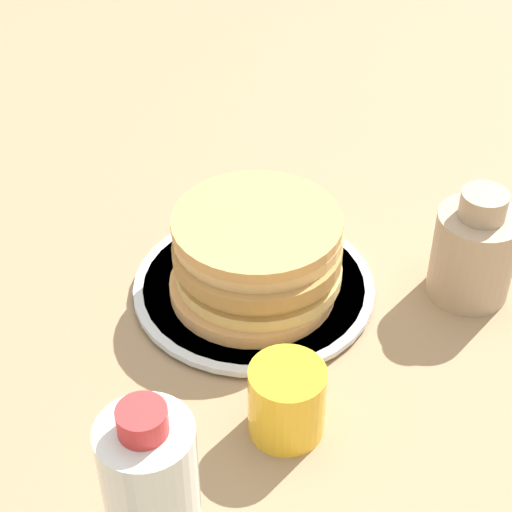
{
  "coord_description": "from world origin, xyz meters",
  "views": [
    {
      "loc": [
        -0.55,
        0.46,
        0.63
      ],
      "look_at": [
        -0.0,
        0.02,
        0.05
      ],
      "focal_mm": 60.0,
      "sensor_mm": 36.0,
      "label": 1
    }
  ],
  "objects_px": {
    "plate": "(256,289)",
    "cream_jug": "(474,251)",
    "juice_glass": "(287,401)",
    "pancake_stack": "(258,255)"
  },
  "relations": [
    {
      "from": "juice_glass",
      "to": "cream_jug",
      "type": "distance_m",
      "value": 0.28
    },
    {
      "from": "juice_glass",
      "to": "pancake_stack",
      "type": "bearing_deg",
      "value": -30.91
    },
    {
      "from": "cream_jug",
      "to": "juice_glass",
      "type": "bearing_deg",
      "value": 94.32
    },
    {
      "from": "pancake_stack",
      "to": "plate",
      "type": "bearing_deg",
      "value": 37.61
    },
    {
      "from": "juice_glass",
      "to": "cream_jug",
      "type": "xyz_separation_m",
      "value": [
        0.02,
        -0.28,
        0.02
      ]
    },
    {
      "from": "plate",
      "to": "cream_jug",
      "type": "height_order",
      "value": "cream_jug"
    },
    {
      "from": "plate",
      "to": "pancake_stack",
      "type": "relative_size",
      "value": 1.37
    },
    {
      "from": "pancake_stack",
      "to": "juice_glass",
      "type": "height_order",
      "value": "pancake_stack"
    },
    {
      "from": "plate",
      "to": "cream_jug",
      "type": "distance_m",
      "value": 0.24
    },
    {
      "from": "plate",
      "to": "juice_glass",
      "type": "bearing_deg",
      "value": 149.6
    }
  ]
}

